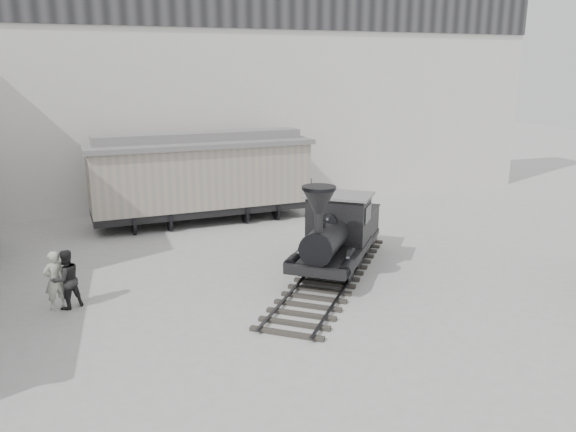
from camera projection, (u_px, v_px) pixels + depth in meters
name	position (u px, v px, depth m)	size (l,w,h in m)	color
ground	(324.00, 334.00, 13.59)	(90.00, 90.00, 0.00)	#9E9E9B
north_wall	(201.00, 85.00, 25.90)	(34.00, 2.51, 11.00)	silver
locomotive	(336.00, 237.00, 17.62)	(6.81, 7.99, 3.06)	black
boxcar	(201.00, 175.00, 23.33)	(9.33, 3.38, 3.76)	black
visitor_a	(55.00, 280.00, 14.86)	(0.59, 0.39, 1.61)	#B1B3A3
visitor_b	(66.00, 279.00, 14.91)	(0.79, 0.61, 1.62)	black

